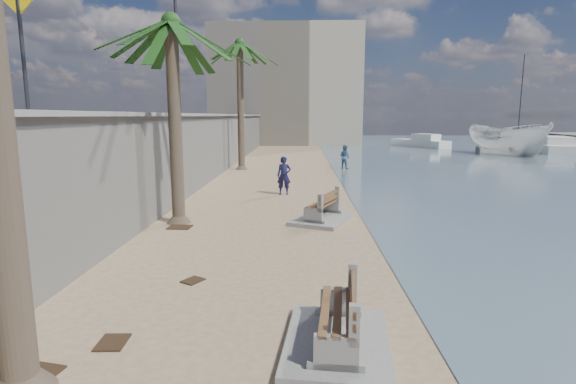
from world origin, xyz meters
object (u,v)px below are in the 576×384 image
object	(u,v)px
person_a	(284,173)
boat_cruiser	(508,138)
person_b	(345,156)
sailboat_west	(517,141)
palm_mid	(171,24)
yacht_near	(551,147)
palm_back	(240,45)
bench_far	(322,209)
bench_near	(337,321)
yacht_far	(420,144)

from	to	relation	value
person_a	boat_cruiser	bearing A→B (deg)	46.67
person_b	sailboat_west	distance (m)	35.85
palm_mid	person_b	xyz separation A→B (m)	(6.95, 15.59, -5.41)
palm_mid	sailboat_west	world-z (taller)	sailboat_west
boat_cruiser	yacht_near	world-z (taller)	boat_cruiser
palm_mid	boat_cruiser	bearing A→B (deg)	49.72
palm_back	boat_cruiser	size ratio (longest dim) A/B	2.32
yacht_near	sailboat_west	xyz separation A→B (m)	(1.57, 10.51, 0.02)
bench_far	yacht_near	world-z (taller)	yacht_near
palm_back	person_b	size ratio (longest dim) A/B	5.09
bench_near	yacht_far	bearing A→B (deg)	74.03
palm_mid	person_a	distance (m)	8.29
boat_cruiser	yacht_near	xyz separation A→B (m)	(6.64, 5.06, -1.17)
yacht_far	sailboat_west	size ratio (longest dim) A/B	0.67
palm_mid	yacht_near	distance (m)	43.62
bench_near	bench_far	bearing A→B (deg)	88.90
palm_back	yacht_far	world-z (taller)	palm_back
palm_mid	yacht_far	world-z (taller)	palm_mid
boat_cruiser	yacht_far	world-z (taller)	boat_cruiser
boat_cruiser	sailboat_west	world-z (taller)	sailboat_west
person_b	yacht_far	world-z (taller)	person_b
person_b	boat_cruiser	distance (m)	19.26
person_a	person_b	size ratio (longest dim) A/B	1.12
yacht_near	yacht_far	size ratio (longest dim) A/B	1.53
sailboat_west	bench_far	bearing A→B (deg)	-121.88
boat_cruiser	palm_mid	bearing A→B (deg)	-153.25
person_a	bench_far	bearing A→B (deg)	-74.82
yacht_near	yacht_far	distance (m)	12.94
bench_near	boat_cruiser	xyz separation A→B (m)	(18.04, 34.71, 1.10)
bench_near	person_a	distance (m)	13.53
bench_far	boat_cruiser	size ratio (longest dim) A/B	0.72
bench_near	boat_cruiser	world-z (taller)	boat_cruiser
palm_back	sailboat_west	xyz separation A→B (m)	(30.73, 27.32, -7.52)
bench_near	yacht_near	distance (m)	46.80
person_a	boat_cruiser	distance (m)	28.76
bench_far	sailboat_west	xyz separation A→B (m)	(26.09, 41.94, -0.06)
bench_far	bench_near	bearing A→B (deg)	-91.10
yacht_near	person_a	bearing A→B (deg)	149.88
bench_far	yacht_far	xyz separation A→B (m)	(12.77, 36.87, -0.08)
person_b	palm_mid	bearing A→B (deg)	104.75
yacht_near	sailboat_west	world-z (taller)	sailboat_west
bench_far	palm_back	distance (m)	17.06
bench_near	palm_mid	size ratio (longest dim) A/B	0.34
bench_near	palm_back	size ratio (longest dim) A/B	0.27
person_a	yacht_far	size ratio (longest dim) A/B	0.27
bench_far	yacht_far	world-z (taller)	yacht_far
palm_back	person_a	xyz separation A→B (m)	(3.16, -9.51, -6.91)
palm_mid	yacht_near	world-z (taller)	palm_mid
palm_mid	sailboat_west	distance (m)	52.69
sailboat_west	boat_cruiser	bearing A→B (deg)	-117.81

